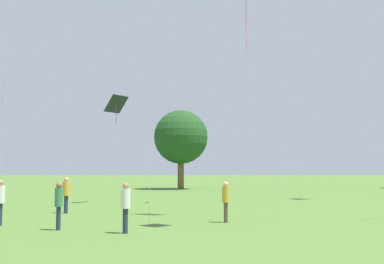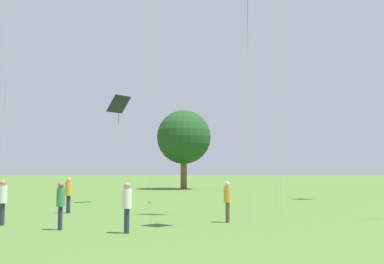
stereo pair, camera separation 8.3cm
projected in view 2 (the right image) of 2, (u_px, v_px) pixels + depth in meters
name	position (u px, v px, depth m)	size (l,w,h in m)	color
person_standing_0	(68.00, 192.00, 22.33)	(0.51, 0.51, 1.77)	#282D42
person_standing_1	(126.00, 203.00, 15.40)	(0.46, 0.46, 1.72)	#282D42
person_standing_3	(1.00, 198.00, 17.53)	(0.36, 0.36, 1.76)	#282D42
person_standing_5	(227.00, 198.00, 18.45)	(0.33, 0.33, 1.67)	brown
person_standing_6	(60.00, 201.00, 16.22)	(0.30, 0.30, 1.72)	#282D42
kite_0	(118.00, 105.00, 29.25)	(1.56, 1.63, 6.93)	#1E2328
distant_tree_0	(183.00, 137.00, 49.02)	(5.89, 5.89, 8.61)	brown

